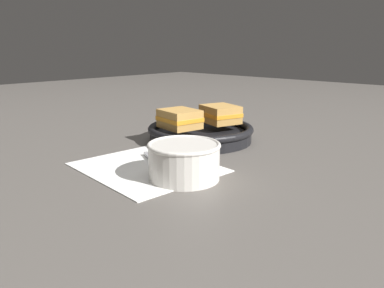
{
  "coord_description": "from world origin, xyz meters",
  "views": [
    {
      "loc": [
        0.52,
        -0.52,
        0.24
      ],
      "look_at": [
        -0.02,
        0.05,
        0.04
      ],
      "focal_mm": 35.0,
      "sensor_mm": 36.0,
      "label": 1
    }
  ],
  "objects_px": {
    "soup_bowl": "(184,159)",
    "sandwich_near_right": "(220,114)",
    "sandwich_near_left": "(180,119)",
    "spoon": "(159,167)",
    "skillet": "(201,133)"
  },
  "relations": [
    {
      "from": "soup_bowl",
      "to": "sandwich_near_right",
      "type": "relative_size",
      "value": 1.18
    },
    {
      "from": "sandwich_near_left",
      "to": "soup_bowl",
      "type": "bearing_deg",
      "value": -43.0
    },
    {
      "from": "soup_bowl",
      "to": "sandwich_near_right",
      "type": "bearing_deg",
      "value": 117.61
    },
    {
      "from": "soup_bowl",
      "to": "spoon",
      "type": "bearing_deg",
      "value": -176.69
    },
    {
      "from": "sandwich_near_left",
      "to": "sandwich_near_right",
      "type": "distance_m",
      "value": 0.13
    },
    {
      "from": "sandwich_near_right",
      "to": "spoon",
      "type": "bearing_deg",
      "value": -73.59
    },
    {
      "from": "skillet",
      "to": "sandwich_near_left",
      "type": "relative_size",
      "value": 3.41
    },
    {
      "from": "skillet",
      "to": "sandwich_near_right",
      "type": "height_order",
      "value": "sandwich_near_right"
    },
    {
      "from": "spoon",
      "to": "skillet",
      "type": "relative_size",
      "value": 0.41
    },
    {
      "from": "soup_bowl",
      "to": "spoon",
      "type": "xyz_separation_m",
      "value": [
        -0.07,
        -0.0,
        -0.03
      ]
    },
    {
      "from": "soup_bowl",
      "to": "sandwich_near_left",
      "type": "height_order",
      "value": "sandwich_near_left"
    },
    {
      "from": "skillet",
      "to": "sandwich_near_right",
      "type": "distance_m",
      "value": 0.07
    },
    {
      "from": "spoon",
      "to": "sandwich_near_left",
      "type": "relative_size",
      "value": 1.41
    },
    {
      "from": "sandwich_near_right",
      "to": "skillet",
      "type": "bearing_deg",
      "value": -106.0
    },
    {
      "from": "soup_bowl",
      "to": "sandwich_near_left",
      "type": "bearing_deg",
      "value": 137.0
    }
  ]
}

